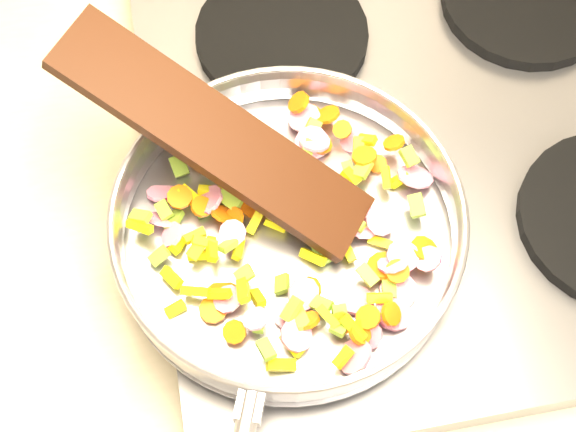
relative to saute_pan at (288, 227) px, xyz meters
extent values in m
cube|color=#939399|center=(0.18, 0.11, -0.07)|extent=(0.60, 0.60, 0.04)
cylinder|color=black|center=(0.04, -0.03, -0.04)|extent=(0.19, 0.19, 0.02)
cylinder|color=black|center=(0.04, 0.25, -0.04)|extent=(0.19, 0.19, 0.02)
cylinder|color=#9E9EA5|center=(0.00, 0.00, -0.03)|extent=(0.32, 0.32, 0.01)
torus|color=#9E9EA5|center=(0.00, 0.00, 0.00)|extent=(0.36, 0.36, 0.05)
torus|color=#9E9EA5|center=(0.00, 0.00, 0.02)|extent=(0.32, 0.32, 0.01)
cube|color=#9E9EA5|center=(-0.06, -0.16, 0.01)|extent=(0.03, 0.04, 0.02)
cylinder|color=#DB5B0A|center=(0.12, -0.04, -0.01)|extent=(0.03, 0.03, 0.02)
cube|color=#79A429|center=(-0.05, 0.04, 0.00)|extent=(0.03, 0.03, 0.01)
cube|color=#79A429|center=(0.13, 0.05, 0.00)|extent=(0.02, 0.02, 0.01)
cube|color=#79A429|center=(-0.01, -0.08, 0.00)|extent=(0.02, 0.02, 0.02)
cylinder|color=#BE1252|center=(0.04, 0.09, -0.01)|extent=(0.05, 0.04, 0.03)
cube|color=#79A429|center=(0.12, 0.00, 0.00)|extent=(0.02, 0.02, 0.01)
cube|color=yellow|center=(-0.09, -0.04, -0.01)|extent=(0.03, 0.02, 0.02)
cube|color=#79A429|center=(-0.04, -0.11, 0.00)|extent=(0.02, 0.02, 0.01)
cylinder|color=#DB5B0A|center=(0.00, -0.09, -0.01)|extent=(0.03, 0.02, 0.02)
cylinder|color=#BE1252|center=(-0.04, -0.08, 0.00)|extent=(0.03, 0.03, 0.01)
cylinder|color=#BE1252|center=(0.04, 0.12, -0.01)|extent=(0.04, 0.04, 0.01)
cube|color=yellow|center=(-0.07, -0.05, -0.01)|extent=(0.02, 0.02, 0.02)
cylinder|color=#BE1252|center=(0.01, 0.06, -0.01)|extent=(0.04, 0.04, 0.02)
cube|color=yellow|center=(-0.09, 0.01, -0.01)|extent=(0.02, 0.01, 0.01)
cylinder|color=#BE1252|center=(0.08, -0.09, -0.02)|extent=(0.05, 0.05, 0.02)
cube|color=#79A429|center=(0.04, 0.10, 0.00)|extent=(0.02, 0.02, 0.02)
cube|color=yellow|center=(-0.04, -0.06, -0.02)|extent=(0.01, 0.02, 0.02)
cylinder|color=#DB5B0A|center=(0.07, 0.10, 0.00)|extent=(0.03, 0.03, 0.01)
cube|color=yellow|center=(-0.05, 0.12, -0.01)|extent=(0.02, 0.02, 0.01)
cube|color=yellow|center=(-0.08, 0.05, -0.01)|extent=(0.03, 0.03, 0.02)
cylinder|color=#BE1252|center=(-0.04, 0.06, -0.01)|extent=(0.03, 0.03, 0.01)
cube|color=#79A429|center=(0.03, -0.10, -0.01)|extent=(0.02, 0.02, 0.01)
cylinder|color=#DB5B0A|center=(0.12, 0.07, 0.00)|extent=(0.03, 0.03, 0.02)
cube|color=#79A429|center=(-0.06, 0.08, -0.01)|extent=(0.02, 0.02, 0.01)
cube|color=yellow|center=(0.12, 0.04, -0.02)|extent=(0.02, 0.02, 0.02)
cube|color=yellow|center=(0.08, -0.02, -0.02)|extent=(0.02, 0.02, 0.01)
cylinder|color=#DB5B0A|center=(0.04, 0.13, 0.00)|extent=(0.03, 0.03, 0.02)
cube|color=yellow|center=(0.09, 0.08, 0.00)|extent=(0.02, 0.02, 0.01)
cylinder|color=#DB5B0A|center=(0.01, -0.06, -0.02)|extent=(0.03, 0.03, 0.03)
cube|color=yellow|center=(0.02, -0.03, -0.01)|extent=(0.03, 0.02, 0.02)
cylinder|color=#BE1252|center=(0.12, -0.05, 0.00)|extent=(0.03, 0.03, 0.02)
cube|color=#79A429|center=(-0.12, 0.00, -0.01)|extent=(0.02, 0.02, 0.02)
cylinder|color=#DB5B0A|center=(-0.07, 0.10, -0.02)|extent=(0.03, 0.03, 0.02)
cube|color=yellow|center=(0.07, -0.08, -0.01)|extent=(0.02, 0.01, 0.01)
cube|color=#79A429|center=(-0.01, -0.05, -0.02)|extent=(0.02, 0.02, 0.02)
cube|color=yellow|center=(-0.11, -0.02, -0.01)|extent=(0.02, 0.03, 0.02)
cube|color=yellow|center=(-0.05, -0.01, -0.01)|extent=(0.02, 0.02, 0.01)
cylinder|color=#BE1252|center=(-0.11, 0.07, -0.02)|extent=(0.04, 0.03, 0.02)
cube|color=#79A429|center=(0.06, -0.06, -0.01)|extent=(0.02, 0.02, 0.01)
cube|color=yellow|center=(-0.03, -0.12, -0.01)|extent=(0.03, 0.01, 0.02)
cylinder|color=#BE1252|center=(0.07, 0.00, -0.01)|extent=(0.04, 0.04, 0.02)
cube|color=yellow|center=(0.05, -0.03, -0.01)|extent=(0.01, 0.02, 0.01)
cylinder|color=#BE1252|center=(-0.01, -0.10, -0.01)|extent=(0.03, 0.04, 0.02)
cube|color=#79A429|center=(0.08, 0.05, 0.00)|extent=(0.02, 0.03, 0.01)
cylinder|color=#BE1252|center=(-0.06, -0.05, -0.01)|extent=(0.04, 0.04, 0.02)
cube|color=#79A429|center=(0.00, -0.08, -0.01)|extent=(0.02, 0.03, 0.01)
cylinder|color=#DB5B0A|center=(-0.09, 0.05, 0.00)|extent=(0.03, 0.03, 0.01)
cube|color=yellow|center=(-0.03, 0.02, -0.01)|extent=(0.02, 0.02, 0.02)
cylinder|color=#DB5B0A|center=(0.09, -0.06, 0.00)|extent=(0.03, 0.03, 0.01)
cylinder|color=#BE1252|center=(0.10, -0.05, 0.00)|extent=(0.04, 0.04, 0.01)
cube|color=#79A429|center=(0.04, 0.13, -0.02)|extent=(0.02, 0.02, 0.02)
cube|color=#79A429|center=(-0.11, 0.04, -0.01)|extent=(0.02, 0.02, 0.01)
cylinder|color=#DB5B0A|center=(-0.07, -0.04, -0.02)|extent=(0.03, 0.03, 0.02)
cylinder|color=#BE1252|center=(0.05, -0.07, -0.02)|extent=(0.04, 0.04, 0.01)
cylinder|color=#BE1252|center=(-0.11, 0.04, -0.02)|extent=(0.03, 0.03, 0.03)
cube|color=#79A429|center=(-0.05, -0.04, 0.00)|extent=(0.02, 0.02, 0.01)
cube|color=yellow|center=(0.08, 0.07, -0.01)|extent=(0.01, 0.03, 0.01)
cube|color=yellow|center=(0.03, 0.03, -0.01)|extent=(0.02, 0.02, 0.01)
cube|color=#79A429|center=(-0.07, 0.04, -0.02)|extent=(0.02, 0.02, 0.02)
cube|color=yellow|center=(-0.05, -0.05, 0.00)|extent=(0.01, 0.03, 0.02)
cube|color=yellow|center=(0.03, 0.02, -0.01)|extent=(0.02, 0.02, 0.01)
cube|color=yellow|center=(0.07, 0.04, 0.00)|extent=(0.02, 0.02, 0.01)
cube|color=yellow|center=(0.10, 0.04, -0.01)|extent=(0.01, 0.02, 0.02)
cylinder|color=#BE1252|center=(0.04, -0.13, -0.01)|extent=(0.03, 0.04, 0.03)
cylinder|color=#DB5B0A|center=(-0.03, 0.10, 0.00)|extent=(0.02, 0.02, 0.01)
cube|color=yellow|center=(-0.02, -0.10, -0.02)|extent=(0.02, 0.03, 0.02)
cube|color=#79A429|center=(-0.10, 0.04, -0.02)|extent=(0.02, 0.03, 0.01)
cube|color=yellow|center=(-0.06, 0.06, -0.01)|extent=(0.03, 0.02, 0.01)
cube|color=#79A429|center=(-0.06, -0.01, 0.00)|extent=(0.02, 0.02, 0.02)
cylinder|color=#BE1252|center=(-0.07, 0.05, -0.01)|extent=(0.04, 0.04, 0.03)
cylinder|color=#DB5B0A|center=(0.07, -0.10, 0.00)|extent=(0.03, 0.03, 0.02)
cylinder|color=#BE1252|center=(0.05, -0.11, -0.01)|extent=(0.03, 0.03, 0.03)
cylinder|color=#BE1252|center=(-0.02, -0.08, -0.02)|extent=(0.03, 0.03, 0.01)
cube|color=#79A429|center=(0.07, 0.05, -0.01)|extent=(0.01, 0.02, 0.01)
cylinder|color=#DB5B0A|center=(0.04, 0.11, -0.02)|extent=(0.03, 0.03, 0.01)
cylinder|color=#BE1252|center=(0.09, -0.05, 0.00)|extent=(0.04, 0.04, 0.02)
cube|color=#79A429|center=(0.03, -0.02, -0.02)|extent=(0.02, 0.03, 0.01)
cylinder|color=#BE1252|center=(0.13, 0.04, -0.01)|extent=(0.04, 0.04, 0.02)
cube|color=yellow|center=(0.02, -0.09, 0.00)|extent=(0.02, 0.03, 0.01)
cylinder|color=#DB5B0A|center=(0.10, 0.06, -0.02)|extent=(0.02, 0.02, 0.01)
cube|color=#79A429|center=(0.06, 0.00, -0.01)|extent=(0.02, 0.02, 0.01)
cylinder|color=#BE1252|center=(-0.11, 0.02, -0.01)|extent=(0.03, 0.03, 0.02)
cylinder|color=#DB5B0A|center=(0.07, 0.01, -0.02)|extent=(0.03, 0.03, 0.03)
cylinder|color=#BE1252|center=(0.09, -0.07, -0.02)|extent=(0.04, 0.04, 0.02)
cylinder|color=#DB5B0A|center=(0.05, 0.09, -0.01)|extent=(0.03, 0.03, 0.02)
cylinder|color=#DB5B0A|center=(-0.05, 0.03, -0.01)|extent=(0.03, 0.03, 0.03)
cube|color=#79A429|center=(-0.13, 0.04, 0.00)|extent=(0.02, 0.02, 0.01)
cube|color=#79A429|center=(0.03, -0.09, -0.01)|extent=(0.01, 0.02, 0.01)
cube|color=yellow|center=(-0.01, 0.01, -0.01)|extent=(0.02, 0.02, 0.01)
cylinder|color=#DB5B0A|center=(0.08, -0.05, -0.01)|extent=(0.03, 0.03, 0.02)
cylinder|color=#BE1252|center=(-0.05, 0.00, 0.00)|extent=(0.03, 0.03, 0.01)
cube|color=yellow|center=(0.04, 0.09, -0.02)|extent=(0.02, 0.01, 0.02)
cylinder|color=#DB5B0A|center=(-0.07, 0.04, -0.01)|extent=(0.02, 0.02, 0.01)
cube|color=yellow|center=(-0.10, 0.01, -0.02)|extent=(0.02, 0.02, 0.02)
cube|color=yellow|center=(-0.04, 0.08, -0.02)|extent=(0.02, 0.02, 0.02)
cylinder|color=#DB5B0A|center=(-0.08, -0.06, -0.02)|extent=(0.03, 0.03, 0.00)
cylinder|color=#DB5B0A|center=(0.03, -0.10, 0.00)|extent=(0.03, 0.03, 0.02)
cube|color=#79A429|center=(-0.03, 0.09, -0.02)|extent=(0.03, 0.03, 0.02)
cube|color=yellow|center=(0.04, -0.11, 0.00)|extent=(0.02, 0.03, 0.02)
cylinder|color=#DB5B0A|center=(-0.03, 0.04, -0.01)|extent=(0.04, 0.04, 0.02)
cube|color=#79A429|center=(-0.09, 0.09, -0.01)|extent=(0.02, 0.02, 0.01)
cube|color=yellow|center=(-0.11, -0.05, -0.02)|extent=(0.02, 0.02, 0.01)
cylinder|color=#BE1252|center=(0.00, -0.06, -0.01)|extent=(0.04, 0.03, 0.03)
cube|color=#79A429|center=(0.02, -0.08, -0.01)|extent=(0.02, 0.02, 0.01)
cube|color=#79A429|center=(-0.04, -0.08, -0.01)|extent=(0.01, 0.02, 0.01)
cylinder|color=#DB5B0A|center=(0.05, 0.13, -0.02)|extent=(0.04, 0.04, 0.01)
cube|color=#79A429|center=(-0.02, 0.11, 0.00)|extent=(0.01, 0.02, 0.01)
cylinder|color=#BE1252|center=(0.04, 0.09, -0.01)|extent=(0.04, 0.04, 0.02)
cube|color=yellow|center=(0.02, -0.13, -0.01)|extent=(0.02, 0.02, 0.01)
cube|color=yellow|center=(-0.07, -0.01, 0.00)|extent=(0.01, 0.03, 0.02)
cylinder|color=#DB5B0A|center=(0.05, -0.10, 0.00)|extent=(0.03, 0.03, 0.02)
cylinder|color=#DB5B0A|center=(0.09, 0.06, 0.00)|extent=(0.03, 0.03, 0.01)
cylinder|color=#BE1252|center=(0.09, -0.01, 0.00)|extent=(0.04, 0.03, 0.02)
cube|color=yellow|center=(-0.13, 0.03, 0.00)|extent=(0.03, 0.02, 0.02)
cube|color=yellow|center=(-0.08, 0.00, 0.00)|extent=(0.02, 0.02, 0.02)
cylinder|color=#DB5B0A|center=(-0.06, -0.09, -0.01)|extent=(0.03, 0.02, 0.02)
cube|color=#79A429|center=(0.04, 0.08, -0.01)|extent=(0.02, 0.02, 0.01)
cylinder|color=#DB5B0A|center=(0.03, 0.07, -0.02)|extent=(0.03, 0.03, 0.01)
cylinder|color=#DB5B0A|center=(0.04, -0.11, 0.00)|extent=(0.02, 0.03, 0.02)
cylinder|color=#DB5B0A|center=(-0.05, 0.02, -0.01)|extent=(0.02, 0.03, 0.02)
cube|color=#79A429|center=(0.08, -0.07, -0.01)|extent=(0.01, 0.02, 0.01)
cube|color=yellow|center=(-0.08, 0.00, -0.02)|extent=(0.03, 0.02, 0.02)
cylinder|color=#BE1252|center=(0.08, 0.09, -0.02)|extent=(0.03, 0.04, 0.02)
cube|color=#79A429|center=(-0.01, 0.03, -0.01)|extent=(0.01, 0.02, 0.01)
cylinder|color=#DB5B0A|center=(0.06, 0.12, -0.01)|extent=(0.03, 0.03, 0.02)
cylinder|color=#BE1252|center=(0.05, 0.02, -0.02)|extent=(0.03, 0.03, 0.01)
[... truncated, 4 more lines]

